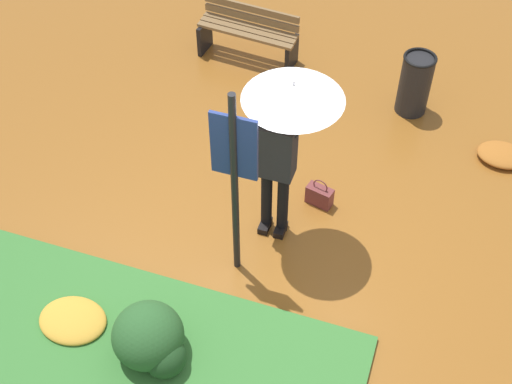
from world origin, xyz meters
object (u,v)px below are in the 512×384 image
at_px(person_with_umbrella, 285,122).
at_px(info_sign_post, 234,168).
at_px(handbag, 320,195).
at_px(trash_bin, 415,84).
at_px(park_bench, 248,32).

relative_size(person_with_umbrella, info_sign_post, 0.89).
bearing_deg(handbag, person_with_umbrella, -121.03).
distance_m(person_with_umbrella, trash_bin, 2.89).
bearing_deg(trash_bin, person_with_umbrella, -111.90).
distance_m(person_with_umbrella, park_bench, 3.39).
bearing_deg(info_sign_post, handbag, 62.32).
bearing_deg(park_bench, person_with_umbrella, -64.46).
xyz_separation_m(person_with_umbrella, park_bench, (-1.37, 2.87, -1.15)).
relative_size(park_bench, trash_bin, 1.68).
bearing_deg(park_bench, handbag, -54.92).
height_order(handbag, trash_bin, trash_bin).
xyz_separation_m(info_sign_post, handbag, (0.59, 1.12, -1.32)).
height_order(info_sign_post, handbag, info_sign_post).
distance_m(info_sign_post, handbag, 1.82).
height_order(info_sign_post, park_bench, info_sign_post).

